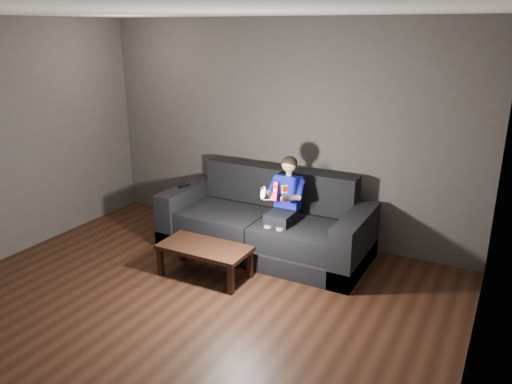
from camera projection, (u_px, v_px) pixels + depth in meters
The scene contains 10 objects.
floor at pixel (161, 326), 4.52m from camera, with size 5.00×5.00×0.00m, color black.
back_wall at pixel (281, 131), 6.19m from camera, with size 5.00×0.04×2.70m, color #3A3633.
right_wall at pixel (480, 243), 2.98m from camera, with size 0.04×5.00×2.70m, color #3A3633.
ceiling at pixel (139, 9), 3.67m from camera, with size 5.00×5.00×0.02m, color silver.
sofa at pixel (266, 227), 5.95m from camera, with size 2.46×1.06×0.95m.
child at pixel (285, 198), 5.62m from camera, with size 0.42×0.52×1.03m.
wii_remote_red at pixel (276, 191), 5.19m from camera, with size 0.05×0.08×0.20m.
nunchuk_white at pixel (263, 193), 5.27m from camera, with size 0.08×0.10×0.15m.
wii_remote_black at pixel (184, 186), 6.25m from camera, with size 0.07×0.16×0.03m.
coffee_table at pixel (205, 250), 5.33m from camera, with size 0.98×0.50×0.36m.
Camera 1 is at (2.61, -3.04, 2.57)m, focal length 35.00 mm.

